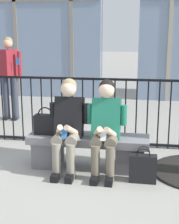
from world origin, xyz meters
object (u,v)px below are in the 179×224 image
stone_bench (88,148)px  shopping_bag (143,168)px  seated_person_with_phone (68,123)px  handbag_on_bench (46,124)px  bystander_at_railing (9,72)px  seated_person_companion (106,125)px

stone_bench → shopping_bag: 0.81m
seated_person_with_phone → handbag_on_bench: bearing=160.5°
bystander_at_railing → seated_person_with_phone: bearing=-53.3°
seated_person_with_phone → seated_person_companion: same height
handbag_on_bench → shopping_bag: 1.41m
stone_bench → seated_person_companion: seated_person_companion is taller
shopping_bag → stone_bench: bearing=155.7°
seated_person_with_phone → bystander_at_railing: 3.05m
seated_person_with_phone → bystander_at_railing: bearing=126.7°
stone_bench → seated_person_with_phone: seated_person_with_phone is taller
seated_person_companion → shopping_bag: bearing=-22.5°
seated_person_companion → handbag_on_bench: seated_person_companion is taller
seated_person_companion → shopping_bag: seated_person_companion is taller
stone_bench → bystander_at_railing: size_ratio=0.94×
seated_person_with_phone → bystander_at_railing: (-1.81, 2.43, 0.35)m
seated_person_companion → bystander_at_railing: bearing=133.4°
stone_bench → seated_person_with_phone: bearing=-152.2°
handbag_on_bench → bystander_at_railing: bearing=122.6°
stone_bench → bystander_at_railing: bearing=131.8°
seated_person_with_phone → handbag_on_bench: seated_person_with_phone is taller
shopping_bag → bystander_at_railing: size_ratio=0.26×
handbag_on_bench → shopping_bag: handbag_on_bench is taller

